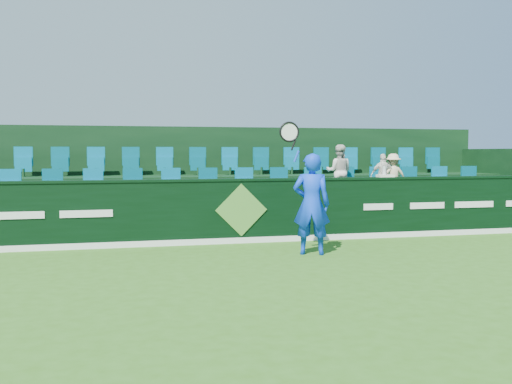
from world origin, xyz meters
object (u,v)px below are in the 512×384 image
object	(u,v)px
drinks_bottle	(384,172)
tennis_player	(311,203)
spectator_right	(393,175)
towel	(385,176)
spectator_left	(339,172)
spectator_middle	(383,176)

from	to	relation	value
drinks_bottle	tennis_player	bearing A→B (deg)	-143.89
spectator_right	towel	bearing A→B (deg)	60.73
tennis_player	drinks_bottle	world-z (taller)	tennis_player
spectator_right	spectator_left	bearing A→B (deg)	4.85
spectator_middle	towel	world-z (taller)	spectator_middle
towel	tennis_player	bearing A→B (deg)	-144.22
towel	drinks_bottle	bearing A→B (deg)	180.00
tennis_player	spectator_middle	distance (m)	3.98
spectator_left	spectator_right	distance (m)	1.42
tennis_player	spectator_middle	world-z (taller)	tennis_player
spectator_left	spectator_right	world-z (taller)	spectator_left
spectator_left	spectator_middle	xyz separation A→B (m)	(1.15, 0.00, -0.11)
towel	drinks_bottle	distance (m)	0.10
tennis_player	spectator_right	distance (m)	4.17
spectator_middle	drinks_bottle	bearing A→B (deg)	76.50
towel	spectator_right	bearing A→B (deg)	55.88
spectator_left	towel	bearing A→B (deg)	143.93
tennis_player	spectator_middle	bearing A→B (deg)	44.76
spectator_left	spectator_right	size ratio (longest dim) A/B	1.20
spectator_middle	towel	bearing A→B (deg)	77.69
spectator_right	spectator_middle	bearing A→B (deg)	4.85
towel	drinks_bottle	size ratio (longest dim) A/B	1.47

